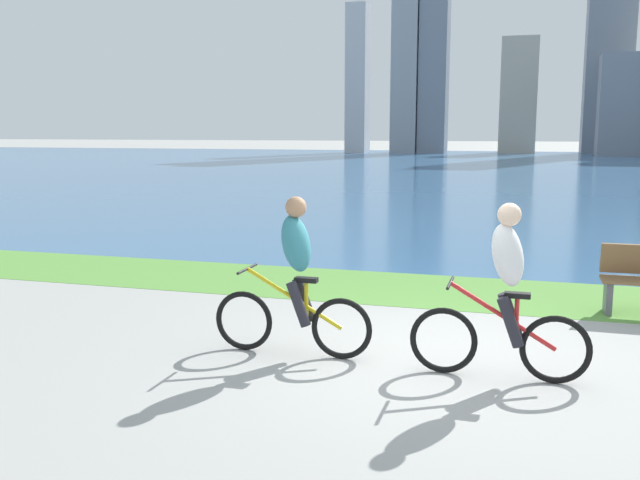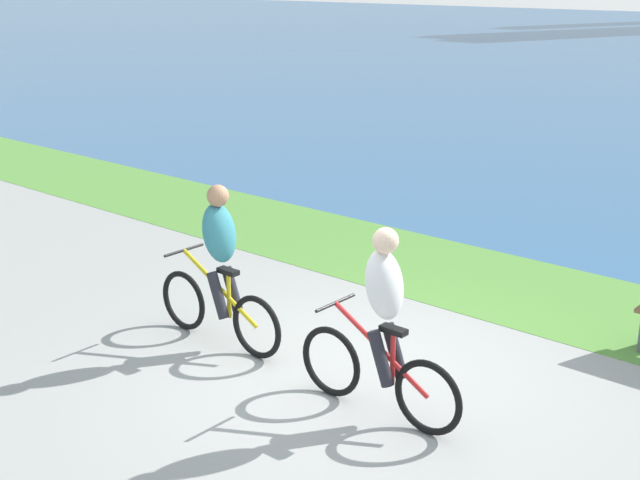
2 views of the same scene
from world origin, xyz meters
name	(u,v)px [view 2 (image 2 of 2)]	position (x,y,z in m)	size (l,w,h in m)	color
ground_plane	(353,373)	(0.00, 0.00, 0.00)	(300.00, 300.00, 0.00)	#9E9E99
grass_strip_bayside	(510,287)	(0.00, 3.07, 0.00)	(120.00, 2.24, 0.01)	#59933D
cyclist_lead	(219,267)	(-1.45, -0.35, 0.84)	(1.74, 0.52, 1.69)	black
cyclist_trailing	(382,325)	(0.68, -0.47, 0.84)	(1.70, 0.52, 1.70)	black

